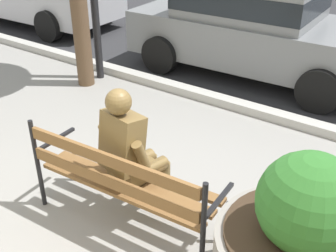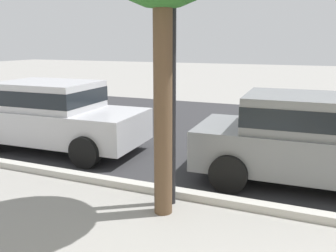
{
  "view_description": "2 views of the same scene",
  "coord_description": "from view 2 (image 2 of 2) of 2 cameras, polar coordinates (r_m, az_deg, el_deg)",
  "views": [
    {
      "loc": [
        1.93,
        -2.1,
        2.74
      ],
      "look_at": [
        -0.11,
        0.82,
        0.75
      ],
      "focal_mm": 45.04,
      "sensor_mm": 36.0,
      "label": 1
    },
    {
      "loc": [
        -0.86,
        -2.1,
        2.41
      ],
      "look_at": [
        -3.52,
        4.28,
        0.8
      ],
      "focal_mm": 38.25,
      "sensor_mm": 36.0,
      "label": 2
    }
  ],
  "objects": [
    {
      "name": "parked_car_silver",
      "position": [
        8.58,
        -17.83,
        1.92
      ],
      "size": [
        4.15,
        2.02,
        1.56
      ],
      "color": "#B7B7BC",
      "rests_on": "ground"
    },
    {
      "name": "parked_car_grey",
      "position": [
        6.57,
        22.28,
        -1.72
      ],
      "size": [
        4.15,
        2.02,
        1.56
      ],
      "color": "slate",
      "rests_on": "ground"
    },
    {
      "name": "lamp_post",
      "position": [
        5.12,
        0.64,
        14.67
      ],
      "size": [
        0.32,
        0.32,
        3.9
      ],
      "color": "black",
      "rests_on": "ground"
    }
  ]
}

